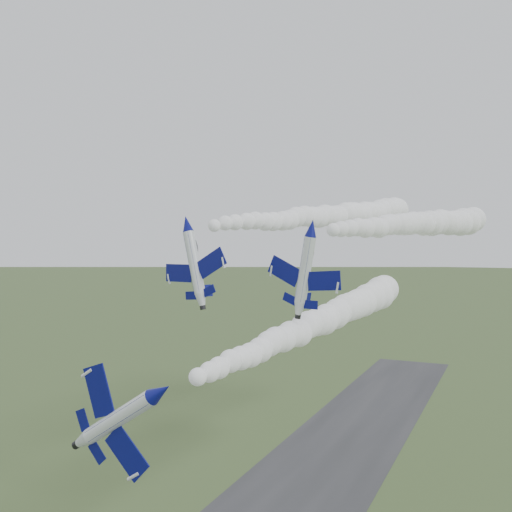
# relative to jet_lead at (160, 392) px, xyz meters

# --- Properties ---
(jet_lead) EXTENTS (6.17, 13.42, 9.42)m
(jet_lead) POSITION_rel_jet_lead_xyz_m (0.00, 0.00, 0.00)
(jet_lead) COLOR silver
(smoke_trail_jet_lead) EXTENTS (8.83, 61.07, 5.16)m
(smoke_trail_jet_lead) POSITION_rel_jet_lead_xyz_m (3.55, 33.65, 2.23)
(smoke_trail_jet_lead) COLOR white
(jet_pair_left) EXTENTS (10.43, 12.65, 3.80)m
(jet_pair_left) POSITION_rel_jet_lead_xyz_m (-11.43, 23.04, 15.63)
(jet_pair_left) COLOR silver
(smoke_trail_jet_pair_left) EXTENTS (19.27, 70.96, 5.48)m
(smoke_trail_jet_pair_left) POSITION_rel_jet_lead_xyz_m (-3.60, 60.75, 18.12)
(smoke_trail_jet_pair_left) COLOR white
(jet_pair_right) EXTENTS (10.50, 12.52, 3.45)m
(jet_pair_right) POSITION_rel_jet_lead_xyz_m (5.44, 24.67, 14.92)
(jet_pair_right) COLOR silver
(smoke_trail_jet_pair_right) EXTENTS (20.00, 69.81, 5.53)m
(smoke_trail_jet_pair_right) POSITION_rel_jet_lead_xyz_m (13.03, 61.82, 16.37)
(smoke_trail_jet_pair_right) COLOR white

